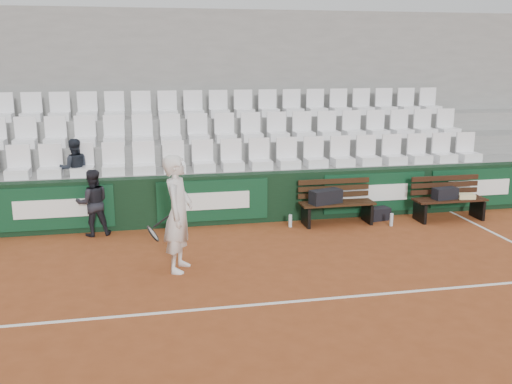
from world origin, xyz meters
name	(u,v)px	position (x,y,z in m)	size (l,w,h in m)	color
ground	(263,304)	(0.00, 0.00, 0.00)	(80.00, 80.00, 0.00)	brown
court_baseline	(263,304)	(0.00, 0.00, 0.00)	(18.00, 0.06, 0.01)	white
back_barrier	(225,199)	(0.07, 3.99, 0.50)	(18.00, 0.34, 1.00)	black
grandstand_tier_front	(218,192)	(0.00, 4.62, 0.50)	(18.00, 0.95, 1.00)	gray
grandstand_tier_mid	(212,173)	(0.00, 5.58, 0.72)	(18.00, 0.95, 1.45)	gray
grandstand_tier_back	(207,156)	(0.00, 6.53, 0.95)	(18.00, 0.95, 1.90)	gray
grandstand_rear_wall	(203,102)	(0.00, 7.15, 2.20)	(18.00, 0.30, 4.40)	gray
seat_row_front	(218,155)	(0.00, 4.45, 1.31)	(11.90, 0.44, 0.63)	white
seat_row_mid	(212,128)	(0.00, 5.40, 1.77)	(11.90, 0.44, 0.63)	white
seat_row_back	(207,104)	(0.00, 6.35, 2.21)	(11.90, 0.44, 0.63)	white
bench_left	(337,213)	(2.26, 3.47, 0.23)	(1.50, 0.56, 0.45)	#341E0F
bench_right	(449,209)	(4.64, 3.30, 0.23)	(1.50, 0.56, 0.45)	#31190E
sports_bag_left	(326,197)	(2.00, 3.43, 0.59)	(0.64, 0.28, 0.28)	black
sports_bag_right	(445,193)	(4.52, 3.29, 0.57)	(0.50, 0.23, 0.23)	black
towel	(466,196)	(4.96, 3.26, 0.50)	(0.34, 0.24, 0.09)	beige
sports_bag_ground	(379,214)	(3.22, 3.58, 0.13)	(0.42, 0.26, 0.26)	black
water_bottle_near	(290,221)	(1.29, 3.45, 0.13)	(0.07, 0.07, 0.25)	silver
water_bottle_far	(391,220)	(3.28, 3.12, 0.13)	(0.07, 0.07, 0.25)	silver
tennis_player	(178,214)	(-1.02, 1.55, 0.92)	(0.81, 0.78, 1.84)	silver
ball_kid	(93,203)	(-2.48, 3.67, 0.63)	(0.62, 0.48, 1.27)	black
spectator_c	(73,146)	(-2.85, 4.50, 1.59)	(0.58, 0.45, 1.18)	black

